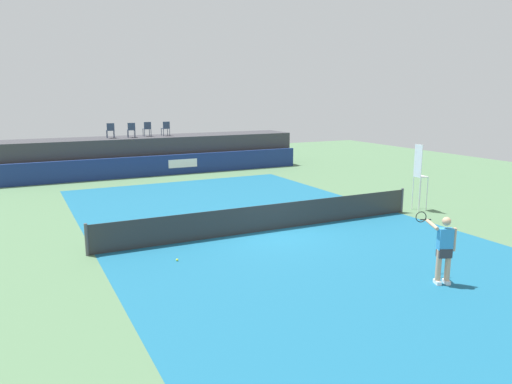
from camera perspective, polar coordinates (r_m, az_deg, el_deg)
The scene contains 14 objects.
ground_plane at distance 20.16m, azimuth -2.51°, elevation -2.41°, with size 48.00×48.00×0.00m, color #4C704C.
court_inner at distance 17.55m, azimuth 1.50°, elevation -4.49°, with size 12.00×22.00×0.00m, color #16597A.
sponsor_wall at distance 29.78m, azimuth -10.80°, elevation 3.06°, with size 18.00×0.22×1.20m.
spectator_platform at distance 31.44m, azimuth -11.75°, elevation 4.38°, with size 18.00×2.80×2.20m, color #38383D.
spectator_chair_far_left at distance 30.58m, azimuth -16.58°, elevation 6.96°, with size 0.46×0.46×0.89m.
spectator_chair_left at distance 30.63m, azimuth -14.31°, elevation 7.08°, with size 0.48×0.48×0.89m.
spectator_chair_center at distance 31.35m, azimuth -12.56°, elevation 7.25°, with size 0.44×0.44×0.89m.
spectator_chair_right at distance 31.50m, azimuth -10.46°, elevation 7.35°, with size 0.46×0.46×0.89m.
umpire_chair at distance 21.39m, azimuth 18.46°, elevation 2.15°, with size 0.46×0.46×2.76m.
tennis_net at distance 17.42m, azimuth 1.51°, elevation -2.99°, with size 12.40×0.02×0.95m, color #2D2D2D.
net_post_near at distance 15.59m, azimuth -19.12°, elevation -5.27°, with size 0.10×0.10×1.00m, color #4C4C51.
net_post_far at distance 20.99m, azimuth 16.63°, elevation -0.93°, with size 0.10×0.10×1.00m, color #4C4C51.
tennis_player at distance 13.38m, azimuth 21.01°, elevation -6.07°, with size 0.57×1.25×1.77m.
tennis_ball at distance 14.60m, azimuth -9.17°, elevation -7.80°, with size 0.07×0.07×0.07m, color #D8EA33.
Camera 1 is at (-7.95, -14.89, 4.79)m, focal length 34.37 mm.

